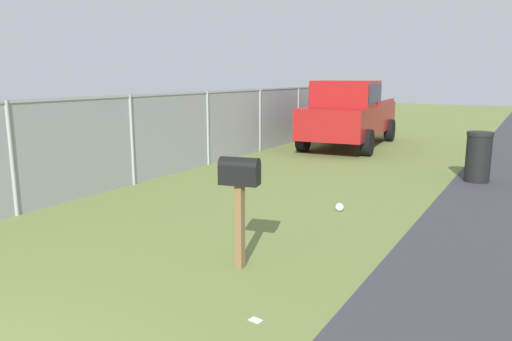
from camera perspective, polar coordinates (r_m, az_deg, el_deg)
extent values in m
cube|color=brown|center=(5.67, -1.92, -6.64)|extent=(0.09, 0.09, 1.01)
cube|color=black|center=(5.51, -1.96, -0.56)|extent=(0.29, 0.49, 0.22)
cylinder|color=black|center=(5.49, -1.97, 0.56)|extent=(0.29, 0.49, 0.20)
cube|color=red|center=(5.59, -1.37, 0.30)|extent=(0.02, 0.04, 0.18)
cube|color=maroon|center=(15.83, 11.07, 6.02)|extent=(5.42, 2.37, 0.90)
cube|color=maroon|center=(15.16, 10.59, 8.97)|extent=(1.94, 1.91, 0.76)
cube|color=black|center=(15.16, 10.59, 8.97)|extent=(1.89, 1.95, 0.53)
cube|color=maroon|center=(16.74, 15.09, 7.86)|extent=(2.74, 0.32, 0.12)
cube|color=maroon|center=(17.14, 9.24, 8.17)|extent=(2.74, 0.32, 0.12)
cylinder|color=black|center=(13.98, 13.02, 3.22)|extent=(0.78, 0.33, 0.76)
cylinder|color=black|center=(14.50, 5.61, 3.73)|extent=(0.78, 0.33, 0.76)
cylinder|color=black|center=(17.37, 15.52, 4.60)|extent=(0.78, 0.33, 0.76)
cylinder|color=black|center=(17.80, 9.42, 5.00)|extent=(0.78, 0.33, 0.76)
cylinder|color=black|center=(11.30, 24.77, 1.26)|extent=(0.51, 0.51, 0.99)
cylinder|color=black|center=(11.23, 24.99, 3.95)|extent=(0.53, 0.53, 0.08)
cylinder|color=#9EA3A8|center=(8.60, -26.91, 1.21)|extent=(0.07, 0.07, 1.86)
cylinder|color=#9EA3A8|center=(10.25, -14.47, 3.48)|extent=(0.07, 0.07, 1.86)
cylinder|color=#9EA3A8|center=(12.26, -5.74, 4.97)|extent=(0.07, 0.07, 1.86)
cylinder|color=#9EA3A8|center=(14.47, 0.46, 5.96)|extent=(0.07, 0.07, 1.86)
cylinder|color=#9EA3A8|center=(16.81, 4.99, 6.64)|extent=(0.07, 0.07, 1.86)
cylinder|color=#9EA3A8|center=(19.22, 8.40, 7.12)|extent=(0.07, 0.07, 1.86)
cube|color=#9EA3A8|center=(12.20, -5.82, 9.18)|extent=(15.87, 0.04, 0.04)
cube|color=gray|center=(12.26, -5.74, 4.97)|extent=(15.87, 0.01, 1.86)
cube|color=silver|center=(4.69, -0.05, -17.24)|extent=(0.10, 0.13, 0.01)
sphere|color=silver|center=(8.22, 9.85, -4.30)|extent=(0.14, 0.14, 0.14)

